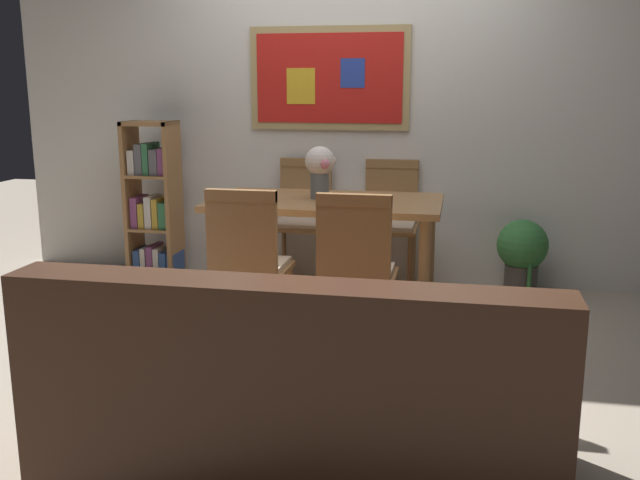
{
  "coord_description": "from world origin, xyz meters",
  "views": [
    {
      "loc": [
        0.77,
        -3.77,
        1.44
      ],
      "look_at": [
        0.07,
        -0.25,
        0.65
      ],
      "focal_mm": 39.71,
      "sensor_mm": 36.0,
      "label": 1
    }
  ],
  "objects_px": {
    "leather_couch": "(298,405)",
    "dining_table": "(326,216)",
    "dining_chair_near_left": "(248,255)",
    "flower_vase": "(320,167)",
    "dining_chair_far_right": "(390,213)",
    "tv_remote": "(367,200)",
    "potted_ivy": "(522,253)",
    "dining_chair_near_right": "(356,262)",
    "dining_chair_far_left": "(303,211)",
    "bookshelf": "(154,209)"
  },
  "relations": [
    {
      "from": "leather_couch",
      "to": "dining_table",
      "type": "bearing_deg",
      "value": 97.78
    },
    {
      "from": "dining_chair_near_left",
      "to": "flower_vase",
      "type": "height_order",
      "value": "flower_vase"
    },
    {
      "from": "dining_chair_far_right",
      "to": "tv_remote",
      "type": "xyz_separation_m",
      "value": [
        -0.07,
        -0.79,
        0.22
      ]
    },
    {
      "from": "dining_chair_far_right",
      "to": "leather_couch",
      "type": "relative_size",
      "value": 0.51
    },
    {
      "from": "dining_table",
      "to": "potted_ivy",
      "type": "relative_size",
      "value": 2.63
    },
    {
      "from": "dining_chair_near_right",
      "to": "tv_remote",
      "type": "bearing_deg",
      "value": 93.19
    },
    {
      "from": "dining_chair_far_right",
      "to": "dining_chair_far_left",
      "type": "bearing_deg",
      "value": -177.01
    },
    {
      "from": "dining_chair_far_left",
      "to": "potted_ivy",
      "type": "bearing_deg",
      "value": -3.06
    },
    {
      "from": "leather_couch",
      "to": "flower_vase",
      "type": "bearing_deg",
      "value": 98.94
    },
    {
      "from": "flower_vase",
      "to": "tv_remote",
      "type": "relative_size",
      "value": 2.04
    },
    {
      "from": "bookshelf",
      "to": "dining_chair_near_right",
      "type": "bearing_deg",
      "value": -37.12
    },
    {
      "from": "dining_table",
      "to": "leather_couch",
      "type": "bearing_deg",
      "value": -82.22
    },
    {
      "from": "dining_table",
      "to": "bookshelf",
      "type": "distance_m",
      "value": 1.51
    },
    {
      "from": "dining_chair_near_left",
      "to": "leather_couch",
      "type": "relative_size",
      "value": 0.51
    },
    {
      "from": "potted_ivy",
      "to": "tv_remote",
      "type": "xyz_separation_m",
      "value": [
        -0.99,
        -0.68,
        0.44
      ]
    },
    {
      "from": "dining_chair_far_left",
      "to": "tv_remote",
      "type": "distance_m",
      "value": 0.97
    },
    {
      "from": "dining_chair_far_left",
      "to": "flower_vase",
      "type": "distance_m",
      "value": 0.83
    },
    {
      "from": "tv_remote",
      "to": "potted_ivy",
      "type": "bearing_deg",
      "value": 34.41
    },
    {
      "from": "dining_chair_far_left",
      "to": "dining_chair_near_right",
      "type": "bearing_deg",
      "value": -67.18
    },
    {
      "from": "flower_vase",
      "to": "dining_chair_far_left",
      "type": "bearing_deg",
      "value": 111.09
    },
    {
      "from": "flower_vase",
      "to": "potted_ivy",
      "type": "bearing_deg",
      "value": 24.62
    },
    {
      "from": "dining_chair_far_right",
      "to": "potted_ivy",
      "type": "distance_m",
      "value": 0.96
    },
    {
      "from": "dining_table",
      "to": "dining_chair_far_left",
      "type": "relative_size",
      "value": 1.56
    },
    {
      "from": "dining_chair_near_right",
      "to": "dining_chair_far_left",
      "type": "xyz_separation_m",
      "value": [
        -0.6,
        1.43,
        0.0
      ]
    },
    {
      "from": "dining_chair_near_left",
      "to": "dining_table",
      "type": "bearing_deg",
      "value": 67.09
    },
    {
      "from": "dining_chair_near_right",
      "to": "flower_vase",
      "type": "xyz_separation_m",
      "value": [
        -0.34,
        0.76,
        0.4
      ]
    },
    {
      "from": "tv_remote",
      "to": "flower_vase",
      "type": "bearing_deg",
      "value": 164.52
    },
    {
      "from": "dining_chair_far_right",
      "to": "flower_vase",
      "type": "relative_size",
      "value": 2.79
    },
    {
      "from": "potted_ivy",
      "to": "dining_table",
      "type": "bearing_deg",
      "value": -153.66
    },
    {
      "from": "dining_table",
      "to": "tv_remote",
      "type": "distance_m",
      "value": 0.29
    },
    {
      "from": "potted_ivy",
      "to": "leather_couch",
      "type": "bearing_deg",
      "value": -110.82
    },
    {
      "from": "leather_couch",
      "to": "dining_chair_near_right",
      "type": "bearing_deg",
      "value": 88.62
    },
    {
      "from": "dining_chair_near_left",
      "to": "potted_ivy",
      "type": "relative_size",
      "value": 1.68
    },
    {
      "from": "dining_chair_far_right",
      "to": "dining_chair_near_left",
      "type": "xyz_separation_m",
      "value": [
        -0.62,
        -1.44,
        0.0
      ]
    },
    {
      "from": "dining_chair_far_right",
      "to": "dining_chair_near_right",
      "type": "height_order",
      "value": "same"
    },
    {
      "from": "dining_chair_far_left",
      "to": "flower_vase",
      "type": "relative_size",
      "value": 2.79
    },
    {
      "from": "leather_couch",
      "to": "bookshelf",
      "type": "height_order",
      "value": "bookshelf"
    },
    {
      "from": "dining_chair_near_right",
      "to": "leather_couch",
      "type": "relative_size",
      "value": 0.51
    },
    {
      "from": "dining_chair_far_right",
      "to": "leather_couch",
      "type": "bearing_deg",
      "value": -91.25
    },
    {
      "from": "dining_table",
      "to": "dining_chair_far_right",
      "type": "xyz_separation_m",
      "value": [
        0.33,
        0.74,
        -0.1
      ]
    },
    {
      "from": "dining_chair_near_left",
      "to": "potted_ivy",
      "type": "height_order",
      "value": "dining_chair_near_left"
    },
    {
      "from": "dining_chair_near_right",
      "to": "potted_ivy",
      "type": "bearing_deg",
      "value": 54.82
    },
    {
      "from": "dining_table",
      "to": "dining_chair_far_right",
      "type": "relative_size",
      "value": 1.56
    },
    {
      "from": "dining_chair_near_right",
      "to": "tv_remote",
      "type": "relative_size",
      "value": 5.71
    },
    {
      "from": "dining_chair_far_right",
      "to": "flower_vase",
      "type": "bearing_deg",
      "value": -117.64
    },
    {
      "from": "dining_table",
      "to": "bookshelf",
      "type": "xyz_separation_m",
      "value": [
        -1.4,
        0.56,
        -0.1
      ]
    },
    {
      "from": "dining_chair_far_left",
      "to": "dining_chair_near_left",
      "type": "bearing_deg",
      "value": -89.68
    },
    {
      "from": "leather_couch",
      "to": "potted_ivy",
      "type": "relative_size",
      "value": 3.33
    },
    {
      "from": "leather_couch",
      "to": "flower_vase",
      "type": "xyz_separation_m",
      "value": [
        -0.31,
        1.99,
        0.63
      ]
    },
    {
      "from": "dining_chair_near_right",
      "to": "flower_vase",
      "type": "bearing_deg",
      "value": 114.33
    }
  ]
}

